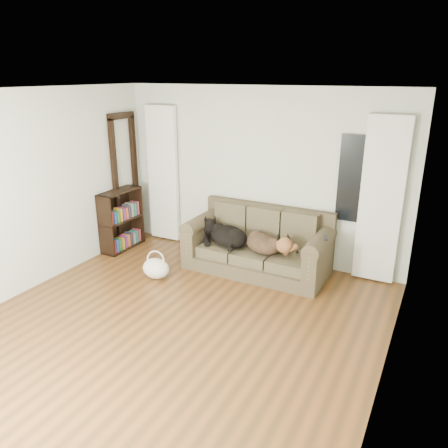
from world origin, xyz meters
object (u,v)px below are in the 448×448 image
at_px(sofa, 257,241).
at_px(bookshelf, 121,219).
at_px(dog_black_lab, 226,236).
at_px(dog_shepherd, 266,243).
at_px(tote_bag, 156,268).

relative_size(sofa, bookshelf, 2.07).
height_order(dog_black_lab, dog_shepherd, dog_shepherd).
xyz_separation_m(tote_bag, bookshelf, (-1.16, 0.68, 0.34)).
bearing_deg(tote_bag, bookshelf, 149.81).
bearing_deg(tote_bag, dog_black_lab, 49.91).
bearing_deg(dog_shepherd, bookshelf, 38.20).
relative_size(dog_black_lab, dog_shepherd, 1.07).
relative_size(sofa, dog_black_lab, 2.96).
xyz_separation_m(sofa, tote_bag, (-1.15, -0.91, -0.29)).
distance_m(tote_bag, bookshelf, 1.39).
bearing_deg(dog_shepherd, tote_bag, 66.52).
relative_size(dog_shepherd, tote_bag, 1.60).
height_order(sofa, dog_shepherd, sofa).
bearing_deg(bookshelf, sofa, 0.50).
bearing_deg(bookshelf, dog_black_lab, -0.66).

